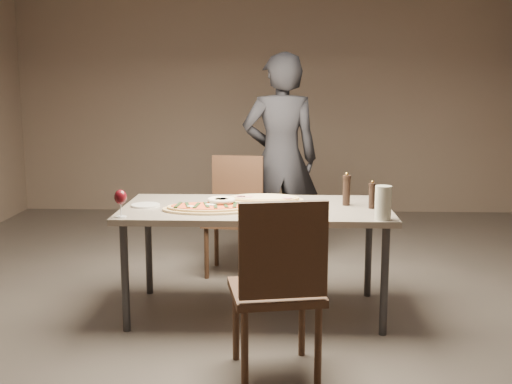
{
  "coord_description": "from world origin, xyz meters",
  "views": [
    {
      "loc": [
        0.16,
        -4.25,
        1.6
      ],
      "look_at": [
        0.0,
        0.0,
        0.85
      ],
      "focal_mm": 45.0,
      "sensor_mm": 36.0,
      "label": 1
    }
  ],
  "objects_px": {
    "bread_basket": "(221,202)",
    "chair_far": "(235,207)",
    "carafe": "(383,203)",
    "diner": "(281,159)",
    "chair_near": "(279,280)",
    "ham_pizza": "(264,199)",
    "dining_table": "(256,215)",
    "pepper_mill_left": "(347,190)",
    "zucchini_pizza": "(207,208)"
  },
  "relations": [
    {
      "from": "diner",
      "to": "pepper_mill_left",
      "type": "bearing_deg",
      "value": 102.51
    },
    {
      "from": "dining_table",
      "to": "chair_far",
      "type": "xyz_separation_m",
      "value": [
        -0.21,
        1.01,
        -0.15
      ]
    },
    {
      "from": "chair_far",
      "to": "diner",
      "type": "bearing_deg",
      "value": -134.08
    },
    {
      "from": "dining_table",
      "to": "chair_far",
      "type": "bearing_deg",
      "value": 101.91
    },
    {
      "from": "diner",
      "to": "zucchini_pizza",
      "type": "bearing_deg",
      "value": 64.23
    },
    {
      "from": "zucchini_pizza",
      "to": "diner",
      "type": "xyz_separation_m",
      "value": [
        0.48,
        1.46,
        0.15
      ]
    },
    {
      "from": "zucchini_pizza",
      "to": "bread_basket",
      "type": "relative_size",
      "value": 3.08
    },
    {
      "from": "carafe",
      "to": "dining_table",
      "type": "bearing_deg",
      "value": 154.39
    },
    {
      "from": "carafe",
      "to": "chair_far",
      "type": "relative_size",
      "value": 0.22
    },
    {
      "from": "ham_pizza",
      "to": "carafe",
      "type": "distance_m",
      "value": 0.95
    },
    {
      "from": "pepper_mill_left",
      "to": "chair_far",
      "type": "bearing_deg",
      "value": 131.45
    },
    {
      "from": "zucchini_pizza",
      "to": "diner",
      "type": "height_order",
      "value": "diner"
    },
    {
      "from": "carafe",
      "to": "diner",
      "type": "distance_m",
      "value": 1.81
    },
    {
      "from": "ham_pizza",
      "to": "bread_basket",
      "type": "bearing_deg",
      "value": -122.65
    },
    {
      "from": "dining_table",
      "to": "bread_basket",
      "type": "height_order",
      "value": "bread_basket"
    },
    {
      "from": "bread_basket",
      "to": "carafe",
      "type": "height_order",
      "value": "carafe"
    },
    {
      "from": "carafe",
      "to": "chair_far",
      "type": "height_order",
      "value": "chair_far"
    },
    {
      "from": "carafe",
      "to": "diner",
      "type": "xyz_separation_m",
      "value": [
        -0.63,
        1.69,
        0.06
      ]
    },
    {
      "from": "zucchini_pizza",
      "to": "chair_far",
      "type": "xyz_separation_m",
      "value": [
        0.11,
        1.15,
        -0.23
      ]
    },
    {
      "from": "zucchini_pizza",
      "to": "ham_pizza",
      "type": "bearing_deg",
      "value": 23.78
    },
    {
      "from": "bread_basket",
      "to": "carafe",
      "type": "relative_size",
      "value": 0.9
    },
    {
      "from": "dining_table",
      "to": "diner",
      "type": "height_order",
      "value": "diner"
    },
    {
      "from": "carafe",
      "to": "zucchini_pizza",
      "type": "bearing_deg",
      "value": 168.13
    },
    {
      "from": "zucchini_pizza",
      "to": "pepper_mill_left",
      "type": "relative_size",
      "value": 2.55
    },
    {
      "from": "chair_near",
      "to": "bread_basket",
      "type": "bearing_deg",
      "value": 101.24
    },
    {
      "from": "dining_table",
      "to": "diner",
      "type": "relative_size",
      "value": 0.98
    },
    {
      "from": "bread_basket",
      "to": "diner",
      "type": "relative_size",
      "value": 0.1
    },
    {
      "from": "zucchini_pizza",
      "to": "ham_pizza",
      "type": "relative_size",
      "value": 1.04
    },
    {
      "from": "diner",
      "to": "carafe",
      "type": "bearing_deg",
      "value": 102.97
    },
    {
      "from": "dining_table",
      "to": "carafe",
      "type": "distance_m",
      "value": 0.89
    },
    {
      "from": "dining_table",
      "to": "chair_near",
      "type": "bearing_deg",
      "value": -81.17
    },
    {
      "from": "pepper_mill_left",
      "to": "chair_near",
      "type": "xyz_separation_m",
      "value": [
        -0.46,
        -1.08,
        -0.3
      ]
    },
    {
      "from": "ham_pizza",
      "to": "carafe",
      "type": "bearing_deg",
      "value": -22.54
    },
    {
      "from": "pepper_mill_left",
      "to": "carafe",
      "type": "height_order",
      "value": "pepper_mill_left"
    },
    {
      "from": "ham_pizza",
      "to": "bread_basket",
      "type": "xyz_separation_m",
      "value": [
        -0.28,
        -0.25,
        0.02
      ]
    },
    {
      "from": "bread_basket",
      "to": "zucchini_pizza",
      "type": "bearing_deg",
      "value": -133.59
    },
    {
      "from": "bread_basket",
      "to": "chair_far",
      "type": "bearing_deg",
      "value": 89.03
    },
    {
      "from": "carafe",
      "to": "diner",
      "type": "bearing_deg",
      "value": 110.35
    },
    {
      "from": "ham_pizza",
      "to": "diner",
      "type": "relative_size",
      "value": 0.3
    },
    {
      "from": "pepper_mill_left",
      "to": "carafe",
      "type": "bearing_deg",
      "value": -68.4
    },
    {
      "from": "dining_table",
      "to": "chair_near",
      "type": "distance_m",
      "value": 1.04
    },
    {
      "from": "chair_far",
      "to": "zucchini_pizza",
      "type": "bearing_deg",
      "value": 91.46
    },
    {
      "from": "pepper_mill_left",
      "to": "bread_basket",
      "type": "bearing_deg",
      "value": -171.85
    },
    {
      "from": "dining_table",
      "to": "pepper_mill_left",
      "type": "height_order",
      "value": "pepper_mill_left"
    },
    {
      "from": "bread_basket",
      "to": "pepper_mill_left",
      "type": "height_order",
      "value": "pepper_mill_left"
    },
    {
      "from": "dining_table",
      "to": "chair_far",
      "type": "distance_m",
      "value": 1.04
    },
    {
      "from": "pepper_mill_left",
      "to": "chair_far",
      "type": "distance_m",
      "value": 1.29
    },
    {
      "from": "ham_pizza",
      "to": "dining_table",
      "type": "bearing_deg",
      "value": -88.31
    },
    {
      "from": "zucchini_pizza",
      "to": "pepper_mill_left",
      "type": "distance_m",
      "value": 0.96
    },
    {
      "from": "dining_table",
      "to": "zucchini_pizza",
      "type": "xyz_separation_m",
      "value": [
        -0.32,
        -0.15,
        0.07
      ]
    }
  ]
}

